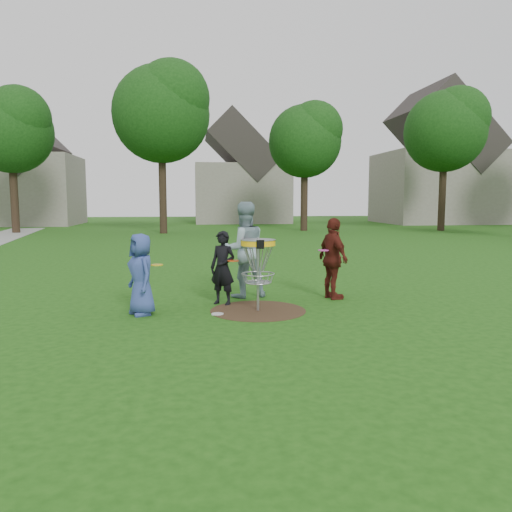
{
  "coord_description": "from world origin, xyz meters",
  "views": [
    {
      "loc": [
        -1.17,
        -9.11,
        2.09
      ],
      "look_at": [
        0.0,
        0.3,
        1.0
      ],
      "focal_mm": 35.0,
      "sensor_mm": 36.0,
      "label": 1
    }
  ],
  "objects": [
    {
      "name": "disc_golf_basket",
      "position": [
        0.0,
        -0.0,
        1.02
      ],
      "size": [
        0.66,
        0.67,
        1.38
      ],
      "color": "#9EA0A5",
      "rests_on": "ground"
    },
    {
      "name": "player_grey",
      "position": [
        -0.13,
        1.37,
        1.01
      ],
      "size": [
        1.12,
        0.96,
        2.03
      ],
      "primitive_type": "imported",
      "rotation": [
        0.0,
        0.0,
        3.35
      ],
      "color": "#7E99A2",
      "rests_on": "ground"
    },
    {
      "name": "player_blue",
      "position": [
        -2.13,
        -0.04,
        0.74
      ],
      "size": [
        0.74,
        0.85,
        1.47
      ],
      "primitive_type": "imported",
      "rotation": [
        0.0,
        0.0,
        -1.1
      ],
      "color": "#32458A",
      "rests_on": "ground"
    },
    {
      "name": "player_maroon",
      "position": [
        1.7,
        0.92,
        0.85
      ],
      "size": [
        0.67,
        1.07,
        1.7
      ],
      "primitive_type": "imported",
      "rotation": [
        0.0,
        0.0,
        1.84
      ],
      "color": "#511912",
      "rests_on": "ground"
    },
    {
      "name": "player_black",
      "position": [
        -0.62,
        0.66,
        0.73
      ],
      "size": [
        0.64,
        0.59,
        1.46
      ],
      "primitive_type": "imported",
      "rotation": [
        0.0,
        0.0,
        -0.59
      ],
      "color": "black",
      "rests_on": "ground"
    },
    {
      "name": "tree_row",
      "position": [
        0.44,
        20.67,
        6.21
      ],
      "size": [
        51.2,
        17.42,
        9.9
      ],
      "color": "#38281C",
      "rests_on": "ground"
    },
    {
      "name": "dirt_patch",
      "position": [
        0.0,
        0.0,
        0.0
      ],
      "size": [
        1.8,
        1.8,
        0.01
      ],
      "primitive_type": "cylinder",
      "color": "#47331E",
      "rests_on": "ground"
    },
    {
      "name": "held_discs",
      "position": [
        -0.23,
        0.57,
        1.02
      ],
      "size": [
        3.52,
        1.35,
        0.36
      ],
      "color": "gold",
      "rests_on": "ground"
    },
    {
      "name": "disc_on_grass",
      "position": [
        -0.77,
        -0.22,
        0.01
      ],
      "size": [
        0.22,
        0.22,
        0.02
      ],
      "primitive_type": "cylinder",
      "color": "silver",
      "rests_on": "ground"
    },
    {
      "name": "ground",
      "position": [
        0.0,
        0.0,
        0.0
      ],
      "size": [
        100.0,
        100.0,
        0.0
      ],
      "primitive_type": "plane",
      "color": "#19470F",
      "rests_on": "ground"
    },
    {
      "name": "house_row",
      "position": [
        4.78,
        33.07,
        4.14
      ],
      "size": [
        44.5,
        10.65,
        11.62
      ],
      "color": "gray",
      "rests_on": "ground"
    }
  ]
}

